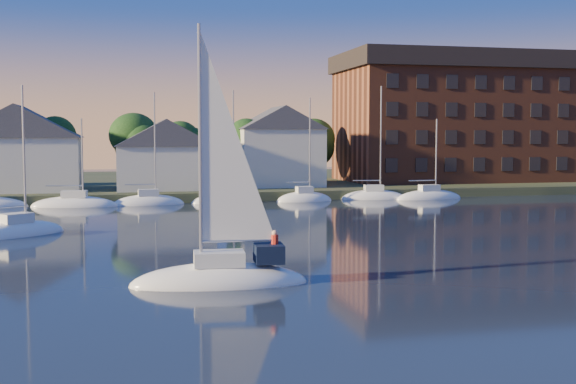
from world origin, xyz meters
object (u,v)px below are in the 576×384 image
object	(u,v)px
clubhouse_east	(279,145)
hero_sailboat	(222,273)
clubhouse_west	(20,147)
condo_block	(452,117)
clubhouse_centre	(165,154)
drifting_sailboat_left	(17,235)

from	to	relation	value
clubhouse_east	hero_sailboat	xyz separation A→B (m)	(-14.33, -52.28, -5.42)
clubhouse_west	condo_block	bearing A→B (deg)	7.07
clubhouse_centre	clubhouse_east	bearing A→B (deg)	8.13
hero_sailboat	drifting_sailboat_left	bearing A→B (deg)	-54.99
clubhouse_east	drifting_sailboat_left	bearing A→B (deg)	-129.75
clubhouse_centre	condo_block	world-z (taller)	condo_block
hero_sailboat	clubhouse_centre	bearing A→B (deg)	-86.18
clubhouse_east	clubhouse_centre	bearing A→B (deg)	-171.87
hero_sailboat	drifting_sailboat_left	xyz separation A→B (m)	(-12.17, 20.41, -0.48)
clubhouse_west	hero_sailboat	world-z (taller)	hero_sailboat
clubhouse_west	drifting_sailboat_left	world-z (taller)	drifting_sailboat_left
clubhouse_east	condo_block	bearing A→B (deg)	12.89
clubhouse_west	hero_sailboat	distance (m)	53.88
clubhouse_centre	hero_sailboat	bearing A→B (deg)	-90.38
clubhouse_west	hero_sailboat	xyz separation A→B (m)	(15.67, -51.28, -5.36)
clubhouse_west	clubhouse_east	world-z (taller)	clubhouse_east
clubhouse_centre	drifting_sailboat_left	size ratio (longest dim) A/B	0.96
clubhouse_centre	hero_sailboat	distance (m)	50.48
clubhouse_west	clubhouse_east	bearing A→B (deg)	1.91
clubhouse_centre	hero_sailboat	size ratio (longest dim) A/B	0.85
clubhouse_west	clubhouse_east	size ratio (longest dim) A/B	1.30
hero_sailboat	drifting_sailboat_left	distance (m)	23.76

